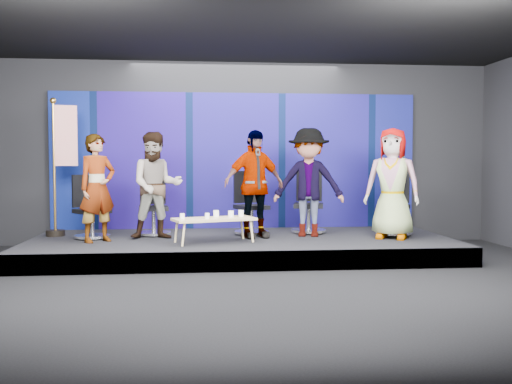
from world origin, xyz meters
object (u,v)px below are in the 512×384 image
Objects in this scene: panelist_b at (156,185)px; mug_c at (216,214)px; panelist_a at (97,188)px; mug_b at (207,216)px; chair_e at (394,213)px; panelist_d at (309,182)px; chair_b at (153,214)px; chair_d at (309,212)px; panelist_c at (254,184)px; coffee_table at (214,220)px; flag_stand at (62,163)px; chair_a at (90,217)px; mug_a at (182,216)px; chair_c at (250,213)px; mug_d at (231,214)px; mug_e at (241,213)px; panelist_e at (392,183)px.

mug_c is (0.98, -0.38, -0.44)m from panelist_b.
panelist_a is at bearing 177.34° from mug_c.
panelist_b is 20.79× the size of mug_b.
chair_e is 3.17m from mug_c.
chair_b is at bearing -176.31° from panelist_d.
panelist_b is 1.55× the size of chair_d.
panelist_d is at bearing -12.44° from panelist_c.
flag_stand reaches higher than coffee_table.
chair_a is at bearing 160.80° from coffee_table.
chair_d is 2.57m from mug_a.
mug_c is at bearing -145.16° from chair_c.
chair_d reaches higher than mug_b.
mug_c is (-0.64, -0.35, -0.46)m from panelist_c.
panelist_a is 1.20m from flag_stand.
panelist_d is at bearing -41.15° from chair_c.
chair_a reaches higher than mug_b.
chair_e is (5.22, -0.03, 0.02)m from chair_a.
mug_a is (-2.13, -0.77, -0.49)m from panelist_d.
mug_a is 0.84× the size of mug_d.
mug_e is (-1.29, -0.93, 0.07)m from chair_d.
mug_b is at bearing -120.05° from mug_c.
chair_b is at bearing -22.45° from chair_a.
flag_stand is (-2.87, 1.02, 0.81)m from mug_d.
chair_c is at bearing -23.32° from panelist_a.
panelist_e is at bearing -38.32° from chair_c.
chair_c is 1.02m from mug_d.
mug_a is at bearing -56.85° from panelist_a.
chair_a is 12.46× the size of mug_b.
panelist_c is at bearing 29.41° from mug_a.
chair_c is at bearing 9.62° from panelist_b.
chair_e is at bearing 12.81° from mug_a.
chair_a is at bearing 167.44° from chair_c.
chair_a is 0.45× the size of flag_stand.
mug_c is at bearing 77.01° from coffee_table.
panelist_e is (2.31, -0.81, 0.55)m from chair_c.
chair_b reaches higher than mug_c.
chair_a is 0.62× the size of panelist_a.
chair_c is 0.62× the size of panelist_c.
coffee_table is (-0.68, -0.52, -0.54)m from panelist_c.
chair_c is 0.81× the size of coffee_table.
panelist_e reaches higher than chair_b.
panelist_c is at bearing 37.16° from coffee_table.
chair_b is 0.59× the size of panelist_e.
chair_a is 0.95× the size of chair_c.
flag_stand reaches higher than mug_b.
chair_c is (1.70, -0.02, 0.01)m from chair_b.
mug_e is (2.29, -0.05, -0.42)m from panelist_a.
chair_b is 12.83× the size of mug_b.
chair_b reaches higher than coffee_table.
panelist_d reaches higher than chair_b.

